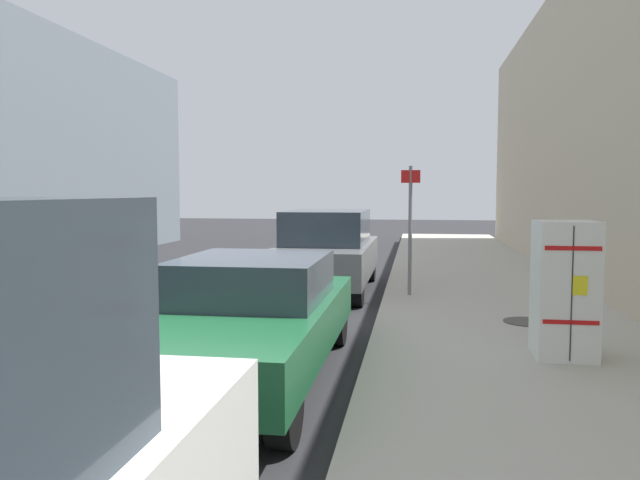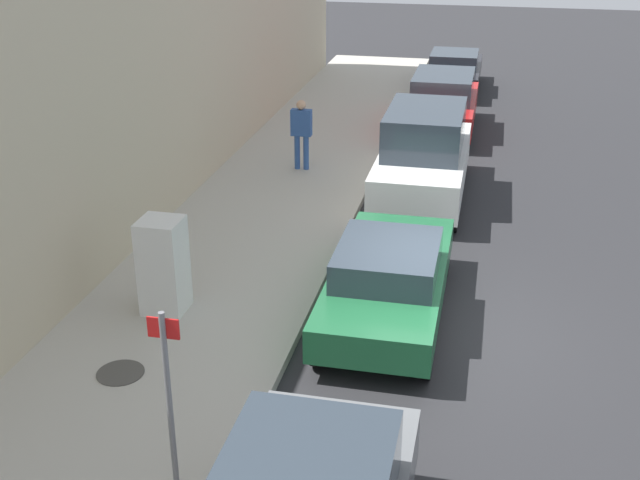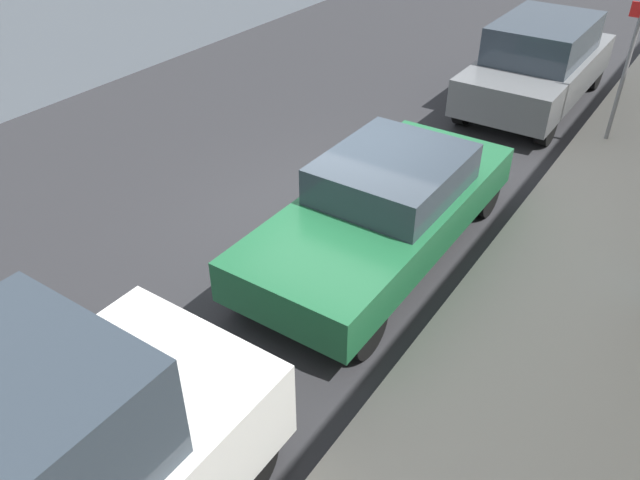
# 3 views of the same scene
# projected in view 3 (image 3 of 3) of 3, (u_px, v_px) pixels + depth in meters

# --- Properties ---
(ground_plane) EXTENTS (80.00, 80.00, 0.00)m
(ground_plane) POSITION_uv_depth(u_px,v_px,m) (344.00, 219.00, 9.40)
(ground_plane) COLOR #28282B
(sidewalk_slab) EXTENTS (3.92, 44.00, 0.17)m
(sidewalk_slab) POSITION_uv_depth(u_px,v_px,m) (634.00, 317.00, 7.46)
(sidewalk_slab) COLOR #B2ADA0
(sidewalk_slab) RESTS_ON ground
(street_sign_post) EXTENTS (0.36, 0.07, 2.46)m
(street_sign_post) POSITION_uv_depth(u_px,v_px,m) (627.00, 64.00, 10.51)
(street_sign_post) COLOR slate
(street_sign_post) RESTS_ON sidewalk_slab
(parked_suv_gray) EXTENTS (1.87, 4.55, 1.74)m
(parked_suv_gray) POSITION_uv_depth(u_px,v_px,m) (539.00, 63.00, 12.50)
(parked_suv_gray) COLOR slate
(parked_suv_gray) RESTS_ON ground
(parked_sedan_green) EXTENTS (1.85, 4.72, 1.39)m
(parked_sedan_green) POSITION_uv_depth(u_px,v_px,m) (385.00, 207.00, 8.32)
(parked_sedan_green) COLOR #1E6038
(parked_sedan_green) RESTS_ON ground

